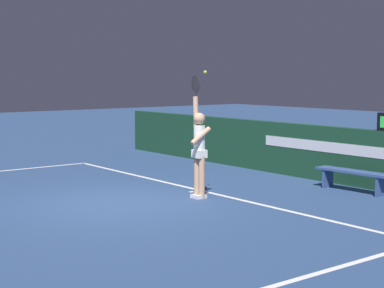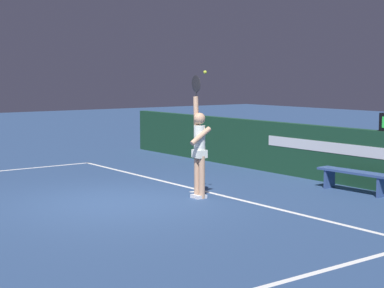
{
  "view_description": "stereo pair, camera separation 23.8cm",
  "coord_description": "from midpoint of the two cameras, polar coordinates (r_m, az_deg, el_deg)",
  "views": [
    {
      "loc": [
        10.28,
        -6.06,
        2.45
      ],
      "look_at": [
        0.63,
        1.41,
        1.11
      ],
      "focal_mm": 58.34,
      "sensor_mm": 36.0,
      "label": 1
    },
    {
      "loc": [
        10.42,
        -5.87,
        2.45
      ],
      "look_at": [
        0.63,
        1.41,
        1.11
      ],
      "focal_mm": 58.34,
      "sensor_mm": 36.0,
      "label": 2
    }
  ],
  "objects": [
    {
      "name": "ground_plane",
      "position": [
        12.2,
        -6.58,
        -5.35
      ],
      "size": [
        60.0,
        60.0,
        0.0
      ],
      "primitive_type": "plane",
      "color": "navy"
    },
    {
      "name": "court_lines",
      "position": [
        11.85,
        -9.66,
        -5.73
      ],
      "size": [
        10.67,
        5.89,
        0.0
      ],
      "color": "white",
      "rests_on": "ground"
    },
    {
      "name": "back_wall",
      "position": [
        15.32,
        10.44,
        -0.6
      ],
      "size": [
        14.43,
        0.22,
        1.28
      ],
      "color": "#173F28",
      "rests_on": "ground"
    },
    {
      "name": "tennis_player",
      "position": [
        12.43,
        1.21,
        -0.31
      ],
      "size": [
        0.45,
        0.49,
        2.48
      ],
      "color": "tan",
      "rests_on": "ground"
    },
    {
      "name": "tennis_ball",
      "position": [
        12.05,
        1.77,
        6.58
      ],
      "size": [
        0.07,
        0.07,
        0.07
      ],
      "color": "#C6D936"
    },
    {
      "name": "courtside_bench_near",
      "position": [
        13.58,
        15.16,
        -2.81
      ],
      "size": [
        1.77,
        0.44,
        0.45
      ],
      "color": "#324C84",
      "rests_on": "ground"
    }
  ]
}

